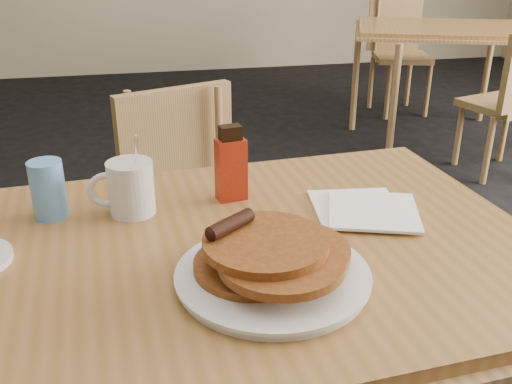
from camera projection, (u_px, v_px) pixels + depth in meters
main_table at (225, 265)px, 1.07m from camera, size 1.27×0.90×0.75m
neighbor_table at (452, 33)px, 3.65m from camera, size 1.44×1.21×0.75m
chair_main_far at (182, 203)px, 1.79m from camera, size 0.49×0.51×0.85m
chair_neighbor_far at (398, 42)px, 4.39m from camera, size 0.49×0.49×0.89m
pancake_plate at (272, 265)px, 0.93m from camera, size 0.32×0.32×0.10m
coffee_mug at (129, 187)px, 1.15m from camera, size 0.13×0.09×0.17m
syrup_bottle at (231, 166)px, 1.21m from camera, size 0.07×0.05×0.16m
napkin_stack at (365, 209)px, 1.17m from camera, size 0.23×0.25×0.01m
blue_tumbler at (48, 190)px, 1.13m from camera, size 0.09×0.09×0.12m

